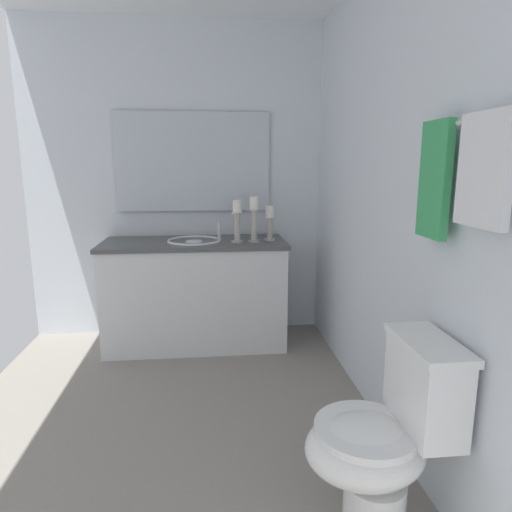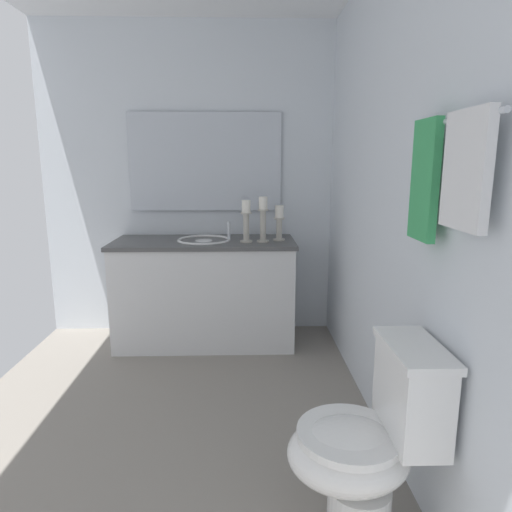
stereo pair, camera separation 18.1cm
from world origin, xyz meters
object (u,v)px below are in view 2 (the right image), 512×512
at_px(towel_bar, 453,120).
at_px(toilet, 367,443).
at_px(candle_holder_short, 263,218).
at_px(towel_near_vanity, 425,181).
at_px(mirror, 205,162).
at_px(towel_center, 466,170).
at_px(candle_holder_tall, 279,222).
at_px(candle_holder_mid, 246,220).
at_px(sink_basin, 204,245).
at_px(vanity_cabinet, 205,292).

bearing_deg(towel_bar, toilet, -89.11).
xyz_separation_m(candle_holder_short, towel_near_vanity, (1.65, 0.51, 0.33)).
xyz_separation_m(mirror, candle_holder_short, (0.35, 0.44, -0.40)).
bearing_deg(candle_holder_short, towel_center, 14.71).
height_order(mirror, toilet, mirror).
distance_m(candle_holder_tall, toilet, 1.96).
bearing_deg(candle_holder_mid, towel_center, 18.11).
xyz_separation_m(sink_basin, toilet, (1.87, 0.75, -0.40)).
relative_size(sink_basin, towel_near_vanity, 0.93).
bearing_deg(candle_holder_tall, towel_bar, 12.32).
bearing_deg(toilet, candle_holder_short, -170.33).
distance_m(sink_basin, towel_bar, 2.24).
bearing_deg(toilet, towel_near_vanity, 126.88).
bearing_deg(candle_holder_tall, candle_holder_mid, -75.72).
relative_size(vanity_cabinet, mirror, 1.15).
height_order(towel_bar, towel_center, towel_center).
bearing_deg(vanity_cabinet, towel_near_vanity, 29.02).
bearing_deg(toilet, towel_center, 54.37).
xyz_separation_m(candle_holder_tall, toilet, (1.86, 0.18, -0.58)).
distance_m(mirror, candle_holder_tall, 0.78).
distance_m(vanity_cabinet, towel_near_vanity, 2.17).
bearing_deg(candle_holder_mid, mirror, -138.29).
bearing_deg(toilet, vanity_cabinet, -158.17).
relative_size(mirror, toilet, 1.60).
xyz_separation_m(candle_holder_mid, towel_bar, (1.79, 0.65, 0.54)).
bearing_deg(candle_holder_tall, mirror, -117.52).
bearing_deg(candle_holder_tall, sink_basin, -91.61).
xyz_separation_m(toilet, towel_near_vanity, (-0.15, 0.20, 0.95)).
relative_size(sink_basin, towel_bar, 0.67).
xyz_separation_m(mirror, candle_holder_tall, (0.30, 0.57, -0.44)).
distance_m(candle_holder_mid, towel_near_vanity, 1.79).
height_order(sink_basin, towel_bar, towel_bar).
height_order(vanity_cabinet, sink_basin, sink_basin).
bearing_deg(candle_holder_short, towel_near_vanity, 17.24).
relative_size(sink_basin, candle_holder_short, 1.21).
distance_m(vanity_cabinet, mirror, 1.02).
distance_m(toilet, towel_bar, 1.17).
bearing_deg(towel_center, towel_near_vanity, 180.00).
relative_size(candle_holder_mid, towel_near_vanity, 0.71).
xyz_separation_m(candle_holder_mid, towel_near_vanity, (1.64, 0.63, 0.34)).
height_order(candle_holder_mid, toilet, candle_holder_mid).
xyz_separation_m(sink_basin, candle_holder_mid, (0.08, 0.32, 0.20)).
xyz_separation_m(towel_bar, towel_near_vanity, (-0.15, -0.02, -0.20)).
height_order(vanity_cabinet, candle_holder_mid, candle_holder_mid).
height_order(sink_basin, candle_holder_short, candle_holder_short).
bearing_deg(sink_basin, mirror, -179.80).
distance_m(candle_holder_tall, candle_holder_mid, 0.26).
height_order(toilet, towel_center, towel_center).
relative_size(vanity_cabinet, towel_bar, 2.29).
xyz_separation_m(mirror, toilet, (2.15, 0.75, -1.02)).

